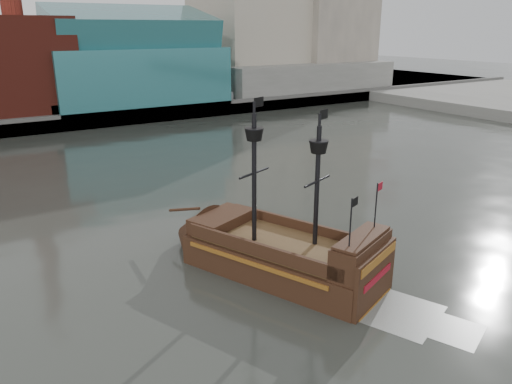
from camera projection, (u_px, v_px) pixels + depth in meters
ground at (388, 298)px, 29.68m from camera, size 400.00×400.00×0.00m
promenade_far at (54, 100)px, 102.92m from camera, size 220.00×60.00×2.00m
seawall at (94, 120)px, 79.24m from camera, size 220.00×1.00×2.60m
crane_a at (371, 12)px, 129.50m from camera, size 22.50×4.00×32.25m
crane_b at (369, 26)px, 143.52m from camera, size 19.10×4.00×26.25m
pirate_ship at (285, 259)px, 32.13m from camera, size 10.42×16.97×12.22m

